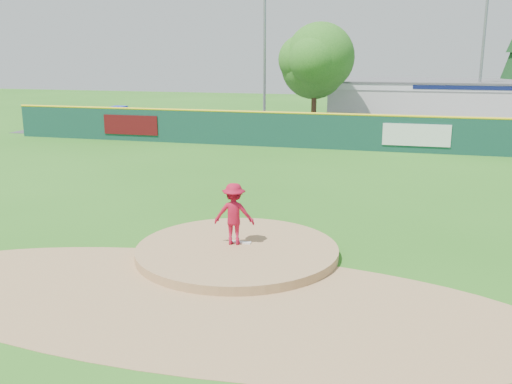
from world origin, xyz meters
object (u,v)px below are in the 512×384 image
(van, at_px, (382,124))
(light_pole_left, at_px, (265,42))
(pool_building_grp, at_px, (432,102))
(playground_slide, at_px, (119,117))
(deciduous_tree, at_px, (315,65))
(light_pole_right, at_px, (483,50))
(pitcher, at_px, (234,214))

(van, bearing_deg, light_pole_left, 72.05)
(pool_building_grp, bearing_deg, light_pole_left, -157.40)
(playground_slide, height_order, light_pole_left, light_pole_left)
(playground_slide, height_order, deciduous_tree, deciduous_tree)
(playground_slide, relative_size, light_pole_right, 0.28)
(pool_building_grp, bearing_deg, van, -114.51)
(light_pole_right, bearing_deg, pool_building_grp, 135.05)
(van, height_order, pool_building_grp, pool_building_grp)
(pitcher, xyz_separation_m, van, (2.81, 24.45, -0.40))
(deciduous_tree, height_order, light_pole_left, light_pole_left)
(pitcher, distance_m, light_pole_right, 30.53)
(van, bearing_deg, deciduous_tree, 83.04)
(pool_building_grp, bearing_deg, playground_slide, -159.73)
(light_pole_left, bearing_deg, van, -15.08)
(pool_building_grp, xyz_separation_m, deciduous_tree, (-8.00, -6.99, 2.89))
(light_pole_left, distance_m, light_pole_right, 15.14)
(van, relative_size, light_pole_right, 0.49)
(light_pole_right, bearing_deg, playground_slide, -168.33)
(playground_slide, xyz_separation_m, light_pole_left, (10.20, 3.21, 5.27))
(pitcher, height_order, playground_slide, pitcher)
(playground_slide, xyz_separation_m, light_pole_right, (25.20, 5.21, 4.77))
(pitcher, relative_size, deciduous_tree, 0.23)
(van, bearing_deg, playground_slide, 89.79)
(light_pole_right, bearing_deg, deciduous_tree, -160.02)
(pitcher, bearing_deg, light_pole_left, -86.56)
(pitcher, height_order, van, pitcher)
(van, distance_m, deciduous_tree, 6.06)
(playground_slide, relative_size, light_pole_left, 0.25)
(pool_building_grp, relative_size, light_pole_right, 1.52)
(playground_slide, distance_m, deciduous_tree, 14.75)
(pool_building_grp, height_order, deciduous_tree, deciduous_tree)
(pool_building_grp, bearing_deg, pitcher, -100.95)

